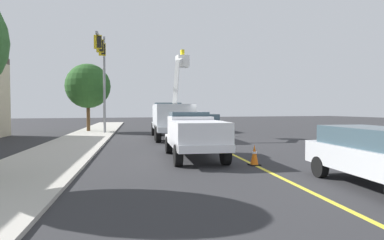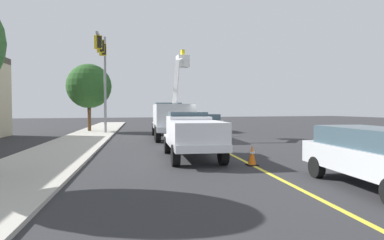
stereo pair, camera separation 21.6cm
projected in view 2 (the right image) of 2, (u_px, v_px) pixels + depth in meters
The scene contains 12 objects.
ground at pixel (206, 142), 21.76m from camera, with size 120.00×120.00×0.00m, color #2D2D30.
sidewalk_far_side at pixel (75, 143), 20.44m from camera, with size 60.00×3.60×0.12m, color #B2ADA3.
lane_centre_stripe at pixel (206, 142), 21.76m from camera, with size 50.00×0.16×0.01m, color yellow.
utility_bucket_truck at pixel (171, 117), 24.49m from camera, with size 8.46×3.55×6.80m.
service_pickup_truck at pixel (192, 133), 14.55m from camera, with size 5.83×2.82×2.06m.
passing_minivan at pixel (208, 121), 31.49m from camera, with size 5.01×2.51×1.69m.
trailing_sedan at pixel (376, 154), 9.12m from camera, with size 5.01×2.51×1.69m.
traffic_cone_leading at pixel (252, 155), 12.83m from camera, with size 0.40×0.40×0.82m.
traffic_cone_mid_front at pixel (209, 139), 20.18m from camera, with size 0.40×0.40×0.77m.
traffic_cone_mid_rear at pixel (191, 130), 28.16m from camera, with size 0.40×0.40×0.75m.
traffic_signal_mast at pixel (103, 64), 26.96m from camera, with size 5.46×1.00×8.45m.
street_tree_right at pixel (89, 86), 30.64m from camera, with size 4.13×4.13×6.38m.
Camera 2 is at (-20.51, 7.12, 2.24)m, focal length 30.72 mm.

